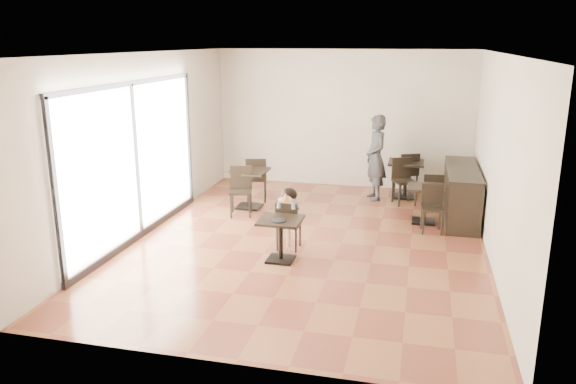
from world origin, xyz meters
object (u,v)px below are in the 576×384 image
(child_chair, at_px, (289,225))
(chair_mid_a, at_px, (432,194))
(cafe_table_back, at_px, (405,179))
(chair_left_b, at_px, (241,192))
(child_table, at_px, (281,240))
(cafe_table_left, at_px, (249,189))
(chair_left_a, at_px, (257,179))
(chair_back_b, at_px, (405,182))
(chair_back_a, at_px, (406,173))
(chair_mid_b, at_px, (433,209))
(cafe_table_mid, at_px, (424,204))
(child, at_px, (289,219))
(adult_patron, at_px, (376,158))

(child_chair, relative_size, chair_mid_a, 0.96)
(cafe_table_back, relative_size, chair_left_b, 0.84)
(child_table, relative_size, cafe_table_left, 0.86)
(child_table, height_order, chair_left_a, chair_left_a)
(chair_back_b, bearing_deg, chair_back_a, 65.06)
(child_chair, relative_size, chair_mid_b, 0.96)
(cafe_table_back, height_order, chair_left_b, chair_left_b)
(cafe_table_mid, bearing_deg, cafe_table_back, 103.66)
(chair_mid_b, bearing_deg, cafe_table_left, 163.70)
(chair_mid_a, height_order, chair_back_a, chair_back_a)
(chair_left_b, bearing_deg, chair_back_a, 23.19)
(child_table, relative_size, chair_mid_b, 0.80)
(child_chair, bearing_deg, chair_left_a, -63.13)
(child, bearing_deg, chair_back_b, 60.62)
(cafe_table_mid, distance_m, chair_left_b, 3.58)
(chair_mid_b, bearing_deg, chair_back_b, 102.47)
(cafe_table_left, relative_size, chair_left_b, 0.83)
(child_table, distance_m, chair_back_a, 4.85)
(cafe_table_mid, xyz_separation_m, chair_mid_b, (0.14, -0.55, 0.07))
(chair_back_b, bearing_deg, cafe_table_left, 173.27)
(adult_patron, relative_size, chair_left_a, 1.91)
(child, distance_m, chair_left_b, 2.08)
(child_chair, xyz_separation_m, child, (0.00, 0.00, 0.11))
(cafe_table_left, bearing_deg, cafe_table_mid, -2.52)
(child_table, distance_m, cafe_table_left, 3.00)
(cafe_table_left, relative_size, chair_mid_a, 0.93)
(cafe_table_mid, distance_m, chair_back_b, 1.27)
(child, bearing_deg, cafe_table_mid, 41.84)
(adult_patron, relative_size, chair_mid_a, 2.15)
(child_table, relative_size, chair_back_a, 0.71)
(chair_left_a, bearing_deg, chair_back_b, 174.77)
(chair_mid_b, relative_size, chair_back_b, 0.89)
(child_table, relative_size, adult_patron, 0.37)
(chair_back_a, bearing_deg, cafe_table_left, 5.28)
(cafe_table_back, xyz_separation_m, chair_mid_b, (0.56, -2.29, 0.03))
(adult_patron, height_order, cafe_table_left, adult_patron)
(child, distance_m, cafe_table_left, 2.53)
(child, height_order, chair_back_b, child)
(cafe_table_mid, relative_size, chair_mid_b, 0.83)
(child_chair, bearing_deg, chair_mid_b, -148.75)
(cafe_table_back, bearing_deg, child, -115.62)
(child_chair, relative_size, chair_back_b, 0.85)
(chair_left_b, xyz_separation_m, chair_back_a, (3.14, 2.38, 0.00))
(child_table, relative_size, chair_left_b, 0.71)
(child_chair, height_order, chair_left_b, chair_left_b)
(adult_patron, height_order, chair_mid_b, adult_patron)
(chair_mid_b, relative_size, chair_back_a, 0.89)
(cafe_table_back, height_order, chair_left_a, chair_left_a)
(cafe_table_back, distance_m, chair_left_b, 3.79)
(child_table, relative_size, cafe_table_mid, 0.96)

